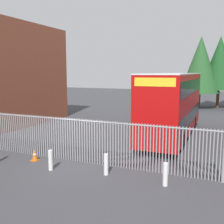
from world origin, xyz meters
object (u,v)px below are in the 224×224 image
at_px(double_decker_bus_behind_fence_left, 173,102).
at_px(bollard_far_right, 165,174).
at_px(traffic_cone_by_gate, 35,155).
at_px(bollard_center_front, 51,160).
at_px(bollard_near_right, 106,164).

distance_m(double_decker_bus_behind_fence_left, bollard_far_right, 8.87).
bearing_deg(bollard_far_right, traffic_cone_by_gate, 176.14).
distance_m(bollard_center_front, traffic_cone_by_gate, 1.75).
relative_size(double_decker_bus_behind_fence_left, traffic_cone_by_gate, 18.32).
relative_size(bollard_far_right, traffic_cone_by_gate, 1.61).
bearing_deg(bollard_near_right, bollard_center_front, -169.82).
height_order(bollard_center_front, bollard_far_right, same).
bearing_deg(traffic_cone_by_gate, double_decker_bus_behind_fence_left, 55.85).
relative_size(bollard_center_front, traffic_cone_by_gate, 1.61).
bearing_deg(bollard_center_front, bollard_near_right, 10.18).
bearing_deg(bollard_center_front, bollard_far_right, 3.55).
height_order(bollard_near_right, bollard_far_right, same).
height_order(bollard_near_right, traffic_cone_by_gate, bollard_near_right).
bearing_deg(bollard_center_front, traffic_cone_by_gate, 153.12).
bearing_deg(bollard_center_front, double_decker_bus_behind_fence_left, 66.07).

